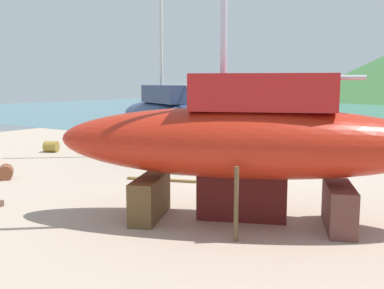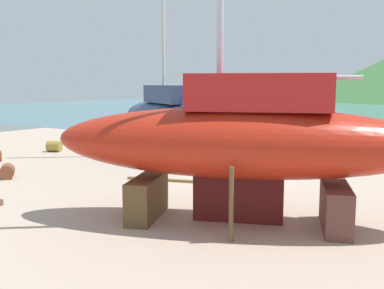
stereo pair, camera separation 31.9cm
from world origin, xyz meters
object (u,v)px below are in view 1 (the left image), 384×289
at_px(sailboat_small_center, 243,140).
at_px(barrel_tipped_right, 51,147).
at_px(barrel_tar_black, 6,172).
at_px(sailboat_large_starboard, 166,116).

bearing_deg(sailboat_small_center, barrel_tipped_right, -43.59).
bearing_deg(sailboat_small_center, barrel_tar_black, -22.19).
bearing_deg(barrel_tar_black, sailboat_small_center, 1.56).
bearing_deg(barrel_tipped_right, barrel_tar_black, -52.67).
distance_m(sailboat_small_center, barrel_tipped_right, 16.63).
relative_size(barrel_tipped_right, barrel_tar_black, 1.00).
bearing_deg(sailboat_small_center, sailboat_large_starboard, -65.59).
relative_size(sailboat_small_center, barrel_tar_black, 21.14).
distance_m(sailboat_large_starboard, barrel_tipped_right, 7.31).
height_order(barrel_tipped_right, barrel_tar_black, barrel_tipped_right).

